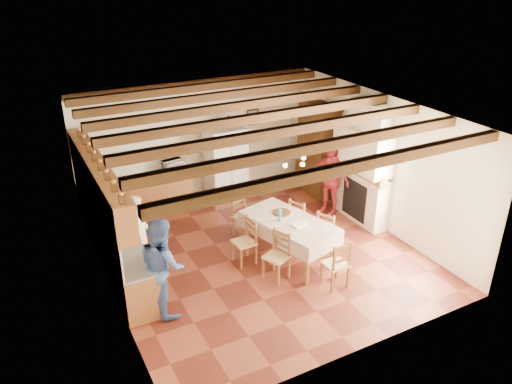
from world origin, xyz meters
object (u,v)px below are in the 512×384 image
chair_left_far (244,241)px  person_man (140,237)px  chair_left_near (276,256)px  microwave (174,166)px  refrigerator (225,163)px  chair_end_far (244,216)px  chair_right_near (328,231)px  chair_right_far (301,218)px  chair_end_near (336,263)px  hutch (317,149)px  person_woman_blue (162,265)px  person_woman_red (330,179)px  dining_table (289,224)px

chair_left_far → person_man: (-1.93, 0.48, 0.38)m
chair_left_near → microwave: (-0.63, 3.89, 0.56)m
refrigerator → chair_end_far: 2.11m
chair_right_near → refrigerator: bearing=-14.6°
chair_right_far → chair_end_near: 1.82m
chair_right_near → chair_end_far: size_ratio=1.00×
chair_end_near → microwave: 4.87m
chair_right_far → chair_right_near: bearing=171.9°
hutch → person_woman_blue: (-5.04, -2.83, -0.29)m
person_man → microwave: (1.60, 2.65, 0.18)m
chair_left_far → person_woman_red: (2.73, 0.98, 0.40)m
microwave → refrigerator: bearing=-16.9°
person_woman_blue → microwave: (1.53, 3.79, 0.15)m
chair_end_near → microwave: size_ratio=1.96×
chair_right_far → person_woman_red: (1.21, 0.67, 0.40)m
chair_left_near → person_woman_red: size_ratio=0.54×
person_man → person_woman_red: size_ratio=0.97×
hutch → microwave: hutch is taller
chair_left_far → person_woman_red: size_ratio=0.54×
microwave → hutch: bearing=-25.7°
chair_end_near → chair_end_far: (-0.66, 2.45, 0.00)m
hutch → person_woman_blue: bearing=-148.3°
person_man → person_woman_red: (4.66, 0.50, 0.02)m
dining_table → chair_right_far: chair_right_far is taller
dining_table → microwave: (-1.21, 3.38, 0.26)m
refrigerator → hutch: 2.36m
hutch → chair_left_near: 4.16m
chair_right_near → chair_end_near: (-0.58, -1.05, 0.00)m
chair_left_near → chair_right_near: same height
dining_table → microwave: size_ratio=4.38×
chair_end_near → person_man: bearing=-33.0°
dining_table → person_man: 2.90m
microwave → chair_right_near: bearing=-70.3°
chair_left_far → person_woman_blue: (-1.86, -0.66, 0.40)m
chair_end_near → microwave: bearing=-72.7°
chair_left_far → dining_table: bearing=70.9°
hutch → chair_right_near: bearing=-116.7°
chair_end_near → person_woman_red: person_woman_red is taller
refrigerator → chair_right_far: (0.54, -2.68, -0.44)m
chair_right_near → chair_end_far: same height
chair_left_far → person_man: size_ratio=0.56×
hutch → chair_left_far: size_ratio=2.45×
chair_right_near → person_man: bearing=49.0°
chair_right_far → person_woman_blue: 3.54m
hutch → chair_end_near: bearing=-116.7°
refrigerator → person_woman_blue: bearing=-128.1°
chair_left_far → person_woman_blue: 2.02m
chair_left_far → chair_right_far: size_ratio=1.00×
hutch → chair_end_near: hutch is taller
person_woman_blue → person_man: bearing=-3.9°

